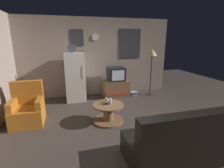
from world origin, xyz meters
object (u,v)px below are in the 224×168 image
object	(u,v)px
remote_control	(106,104)
crt_tv	(116,74)
tv_stand	(116,88)
armchair	(28,109)
wine_glass	(110,101)
mug_ceramic_tan	(106,100)
coffee_table	(108,113)
fridge	(75,77)
couch	(181,143)
book_stack	(134,93)
standing_lamp	(152,56)
mug_ceramic_white	(109,102)

from	to	relation	value
remote_control	crt_tv	bearing A→B (deg)	47.58
tv_stand	armchair	size ratio (longest dim) A/B	0.87
wine_glass	mug_ceramic_tan	size ratio (longest dim) A/B	1.67
coffee_table	wine_glass	size ratio (longest dim) A/B	4.80
wine_glass	mug_ceramic_tan	distance (m)	0.19
fridge	crt_tv	world-z (taller)	fridge
mug_ceramic_tan	couch	bearing A→B (deg)	-65.69
fridge	book_stack	xyz separation A→B (m)	(1.96, -0.10, -0.68)
crt_tv	standing_lamp	bearing A→B (deg)	-6.88
fridge	armchair	bearing A→B (deg)	-132.58
fridge	remote_control	xyz separation A→B (m)	(0.60, -1.66, -0.32)
coffee_table	crt_tv	bearing A→B (deg)	67.83
coffee_table	tv_stand	bearing A→B (deg)	68.17
couch	fridge	bearing A→B (deg)	113.73
crt_tv	fridge	bearing A→B (deg)	-179.70
fridge	coffee_table	bearing A→B (deg)	-68.92
coffee_table	armchair	world-z (taller)	armchair
standing_lamp	mug_ceramic_white	size ratio (longest dim) A/B	17.67
tv_stand	coffee_table	distance (m)	1.82
standing_lamp	wine_glass	world-z (taller)	standing_lamp
crt_tv	wine_glass	size ratio (longest dim) A/B	3.60
remote_control	armchair	distance (m)	1.81
armchair	remote_control	bearing A→B (deg)	-12.52
tv_stand	armchair	bearing A→B (deg)	-152.92
remote_control	couch	xyz separation A→B (m)	(0.83, -1.61, -0.13)
remote_control	armchair	size ratio (longest dim) A/B	0.16
standing_lamp	book_stack	size ratio (longest dim) A/B	7.43
armchair	mug_ceramic_tan	bearing A→B (deg)	-7.88
wine_glass	armchair	distance (m)	1.92
coffee_table	fridge	bearing A→B (deg)	111.08
coffee_table	couch	world-z (taller)	couch
crt_tv	remote_control	xyz separation A→B (m)	(-0.74, -1.66, -0.34)
remote_control	mug_ceramic_white	bearing A→B (deg)	-10.22
tv_stand	mug_ceramic_white	xyz separation A→B (m)	(-0.65, -1.65, 0.19)
book_stack	mug_ceramic_tan	bearing A→B (deg)	-132.92
mug_ceramic_white	remote_control	size ratio (longest dim) A/B	0.60
mug_ceramic_tan	couch	xyz separation A→B (m)	(0.79, -1.75, -0.16)
mug_ceramic_white	couch	world-z (taller)	couch
mug_ceramic_white	armchair	xyz separation A→B (m)	(-1.84, 0.38, -0.14)
coffee_table	remote_control	bearing A→B (deg)	150.27
mug_ceramic_tan	book_stack	size ratio (longest dim) A/B	0.42
wine_glass	armchair	world-z (taller)	armchair
fridge	wine_glass	size ratio (longest dim) A/B	11.80
crt_tv	tv_stand	bearing A→B (deg)	175.08
mug_ceramic_white	remote_control	distance (m)	0.09
tv_stand	remote_control	bearing A→B (deg)	-113.54
crt_tv	wine_glass	distance (m)	1.84
mug_ceramic_white	fridge	bearing A→B (deg)	112.43
armchair	fridge	bearing A→B (deg)	47.42
mug_ceramic_white	book_stack	size ratio (longest dim) A/B	0.42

